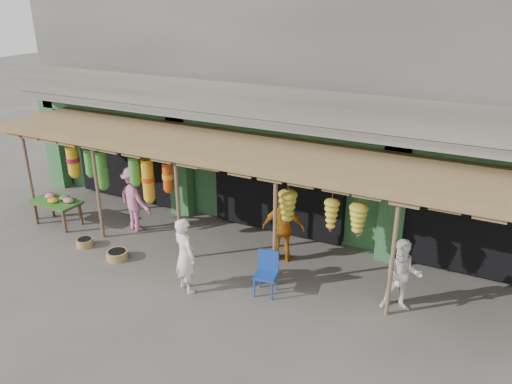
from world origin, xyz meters
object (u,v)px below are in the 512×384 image
at_px(person_right, 402,276).
at_px(person_vendor, 283,228).
at_px(blue_chair, 267,270).
at_px(flower_table, 57,202).
at_px(person_shopper, 135,198).
at_px(person_front, 185,255).

xyz_separation_m(person_right, person_vendor, (-2.94, 0.76, 0.08)).
distance_m(person_right, person_vendor, 3.04).
distance_m(blue_chair, person_right, 2.78).
bearing_deg(blue_chair, flower_table, 166.66).
bearing_deg(blue_chair, person_vendor, 90.27).
bearing_deg(person_shopper, person_vendor, -161.01).
bearing_deg(flower_table, person_shopper, 20.68).
xyz_separation_m(blue_chair, person_vendor, (-0.25, 1.41, 0.33)).
bearing_deg(blue_chair, person_front, -165.13).
bearing_deg(person_shopper, flower_table, 34.60).
height_order(flower_table, blue_chair, blue_chair).
xyz_separation_m(person_right, person_shopper, (-7.18, 0.51, 0.12)).
relative_size(blue_chair, person_shopper, 0.52).
height_order(flower_table, person_right, person_right).
relative_size(person_right, person_vendor, 0.91).
distance_m(flower_table, person_front, 5.17).
bearing_deg(person_right, person_vendor, 147.71).
bearing_deg(person_vendor, flower_table, -7.85).
bearing_deg(person_right, flower_table, 163.59).
distance_m(flower_table, person_right, 9.33).
bearing_deg(blue_chair, person_right, 3.82).
bearing_deg(flower_table, person_right, 3.09).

